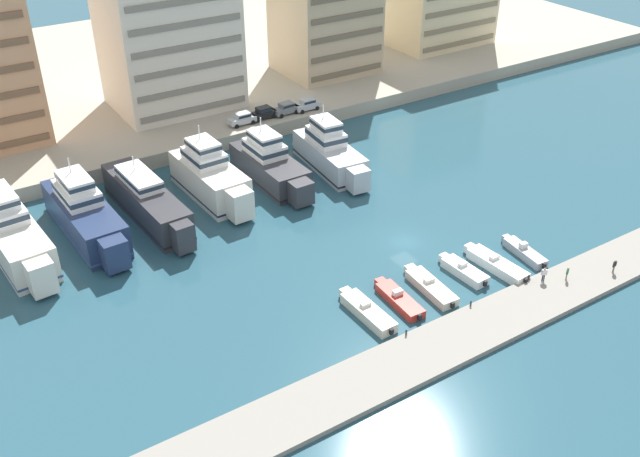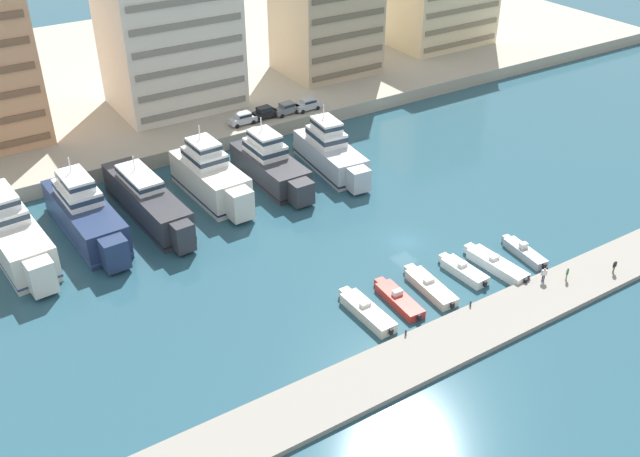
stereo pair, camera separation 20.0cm
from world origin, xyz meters
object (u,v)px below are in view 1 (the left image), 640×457
object	(u,v)px
yacht_ivory_far_left	(12,233)
pedestrian_mid_deck	(615,265)
motorboat_cream_far_left	(367,312)
motorboat_cream_mid_left	(430,287)
yacht_silver_center_right	(330,152)
car_silver_far_left	(242,118)
motorboat_white_center	(496,264)
motorboat_red_left	(399,299)
car_grey_mid_left	(286,108)
yacht_ivory_center_left	(211,177)
motorboat_grey_center_right	(524,252)
pedestrian_far_side	(567,272)
yacht_navy_left	(85,215)
yacht_charcoal_mid_left	(147,201)
motorboat_white_center_left	(463,270)
yacht_charcoal_center	(270,165)
pedestrian_near_edge	(544,273)
car_silver_center_left	(307,104)
car_black_left	(263,112)

from	to	relation	value
yacht_ivory_far_left	pedestrian_mid_deck	distance (m)	65.44
motorboat_cream_far_left	motorboat_cream_mid_left	xyz separation A→B (m)	(7.99, -0.13, -0.06)
yacht_silver_center_right	car_silver_far_left	bearing A→B (deg)	108.88
motorboat_white_center	motorboat_cream_mid_left	bearing A→B (deg)	174.62
yacht_silver_center_right	motorboat_red_left	size ratio (longest dim) A/B	2.24
car_grey_mid_left	motorboat_cream_far_left	bearing A→B (deg)	-110.65
yacht_ivory_center_left	motorboat_grey_center_right	distance (m)	39.12
yacht_ivory_far_left	pedestrian_far_side	xyz separation A→B (m)	(47.35, -37.11, -1.29)
yacht_navy_left	yacht_charcoal_mid_left	xyz separation A→B (m)	(7.41, -0.13, -0.40)
yacht_charcoal_mid_left	pedestrian_far_side	world-z (taller)	yacht_charcoal_mid_left
yacht_ivory_far_left	pedestrian_far_side	world-z (taller)	yacht_ivory_far_left
yacht_ivory_center_left	pedestrian_far_side	world-z (taller)	yacht_ivory_center_left
yacht_silver_center_right	pedestrian_far_side	bearing A→B (deg)	-80.08
yacht_ivory_far_left	car_silver_far_left	xyz separation A→B (m)	(35.82, 14.03, 0.34)
motorboat_red_left	motorboat_white_center_left	distance (m)	8.87
yacht_ivory_far_left	car_grey_mid_left	size ratio (longest dim) A/B	4.82
yacht_charcoal_center	motorboat_white_center	xyz separation A→B (m)	(10.66, -30.90, -1.81)
car_grey_mid_left	pedestrian_far_side	xyz separation A→B (m)	(4.15, -51.02, -1.63)
pedestrian_near_edge	pedestrian_mid_deck	size ratio (longest dim) A/B	1.06
yacht_silver_center_right	yacht_ivory_far_left	bearing A→B (deg)	177.98
yacht_ivory_far_left	car_grey_mid_left	bearing A→B (deg)	17.85
yacht_silver_center_right	pedestrian_far_side	world-z (taller)	yacht_silver_center_right
motorboat_red_left	pedestrian_mid_deck	xyz separation A→B (m)	(22.04, -8.74, 1.04)
yacht_ivory_far_left	yacht_charcoal_center	world-z (taller)	yacht_ivory_far_left
car_silver_center_left	pedestrian_mid_deck	distance (m)	52.80
motorboat_cream_far_left	motorboat_white_center	distance (m)	16.58
yacht_ivory_far_left	yacht_charcoal_center	distance (m)	32.49
yacht_charcoal_mid_left	car_black_left	xyz separation A→B (m)	(24.03, 14.65, 0.84)
car_silver_far_left	yacht_charcoal_center	bearing A→B (deg)	-103.18
pedestrian_far_side	yacht_navy_left	bearing A→B (deg)	136.83
yacht_navy_left	car_silver_far_left	xyz separation A→B (m)	(27.78, 14.27, 0.44)
yacht_ivory_center_left	car_black_left	size ratio (longest dim) A/B	3.95
motorboat_cream_far_left	motorboat_white_center	xyz separation A→B (m)	(16.56, -0.93, 0.01)
yacht_charcoal_center	motorboat_white_center_left	xyz separation A→B (m)	(6.94, -29.83, -1.85)
car_silver_far_left	yacht_charcoal_mid_left	bearing A→B (deg)	-144.75
yacht_silver_center_right	pedestrian_mid_deck	xyz separation A→B (m)	(11.48, -37.47, -0.96)
yacht_ivory_far_left	yacht_navy_left	world-z (taller)	yacht_ivory_far_left
motorboat_white_center_left	pedestrian_mid_deck	size ratio (longest dim) A/B	4.19
motorboat_white_center_left	car_silver_far_left	world-z (taller)	car_silver_far_left
car_silver_far_left	motorboat_cream_mid_left	bearing A→B (deg)	-91.61
yacht_charcoal_center	car_silver_far_left	size ratio (longest dim) A/B	4.06
motorboat_red_left	pedestrian_near_edge	xyz separation A→B (m)	(14.52, -5.81, 1.10)
yacht_ivory_center_left	motorboat_cream_mid_left	size ratio (longest dim) A/B	2.09
pedestrian_mid_deck	car_grey_mid_left	bearing A→B (deg)	100.07
motorboat_white_center	yacht_ivory_center_left	bearing A→B (deg)	121.16
car_black_left	car_silver_center_left	bearing A→B (deg)	-5.89
yacht_charcoal_mid_left	yacht_silver_center_right	size ratio (longest dim) A/B	1.25
car_black_left	car_grey_mid_left	bearing A→B (deg)	-5.65
motorboat_cream_far_left	motorboat_red_left	world-z (taller)	motorboat_cream_far_left
motorboat_red_left	motorboat_grey_center_right	size ratio (longest dim) A/B	1.09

